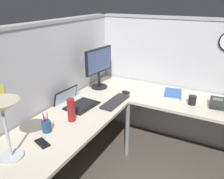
{
  "coord_description": "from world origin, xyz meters",
  "views": [
    {
      "loc": [
        -1.97,
        -0.76,
        1.8
      ],
      "look_at": [
        0.06,
        0.31,
        0.86
      ],
      "focal_mm": 36.96,
      "sensor_mm": 36.0,
      "label": 1
    }
  ],
  "objects_px": {
    "desk_lamp_dome": "(3,112)",
    "office_phone": "(221,104)",
    "laptop": "(75,102)",
    "cell_phone": "(42,143)",
    "monitor": "(99,65)",
    "keyboard": "(115,102)",
    "pen_cup": "(46,126)",
    "coffee_mug": "(192,100)",
    "computer_mouse": "(126,92)",
    "book_stack": "(172,94)",
    "thermos_flask": "(71,110)"
  },
  "relations": [
    {
      "from": "keyboard",
      "to": "desk_lamp_dome",
      "type": "height_order",
      "value": "desk_lamp_dome"
    },
    {
      "from": "computer_mouse",
      "to": "desk_lamp_dome",
      "type": "height_order",
      "value": "desk_lamp_dome"
    },
    {
      "from": "desk_lamp_dome",
      "to": "thermos_flask",
      "type": "height_order",
      "value": "desk_lamp_dome"
    },
    {
      "from": "coffee_mug",
      "to": "keyboard",
      "type": "bearing_deg",
      "value": 114.62
    },
    {
      "from": "laptop",
      "to": "thermos_flask",
      "type": "bearing_deg",
      "value": -148.37
    },
    {
      "from": "laptop",
      "to": "book_stack",
      "type": "bearing_deg",
      "value": -50.66
    },
    {
      "from": "desk_lamp_dome",
      "to": "cell_phone",
      "type": "xyz_separation_m",
      "value": [
        0.23,
        -0.08,
        -0.36
      ]
    },
    {
      "from": "laptop",
      "to": "keyboard",
      "type": "relative_size",
      "value": 0.95
    },
    {
      "from": "computer_mouse",
      "to": "coffee_mug",
      "type": "relative_size",
      "value": 1.08
    },
    {
      "from": "coffee_mug",
      "to": "laptop",
      "type": "bearing_deg",
      "value": 117.59
    },
    {
      "from": "coffee_mug",
      "to": "office_phone",
      "type": "bearing_deg",
      "value": -77.26
    },
    {
      "from": "monitor",
      "to": "keyboard",
      "type": "xyz_separation_m",
      "value": [
        -0.3,
        -0.38,
        -0.28
      ]
    },
    {
      "from": "desk_lamp_dome",
      "to": "office_phone",
      "type": "distance_m",
      "value": 2.03
    },
    {
      "from": "book_stack",
      "to": "cell_phone",
      "type": "bearing_deg",
      "value": 154.59
    },
    {
      "from": "computer_mouse",
      "to": "desk_lamp_dome",
      "type": "distance_m",
      "value": 1.5
    },
    {
      "from": "laptop",
      "to": "cell_phone",
      "type": "distance_m",
      "value": 0.72
    },
    {
      "from": "monitor",
      "to": "cell_phone",
      "type": "distance_m",
      "value": 1.28
    },
    {
      "from": "monitor",
      "to": "cell_phone",
      "type": "bearing_deg",
      "value": -170.3
    },
    {
      "from": "pen_cup",
      "to": "cell_phone",
      "type": "bearing_deg",
      "value": -149.66
    },
    {
      "from": "laptop",
      "to": "pen_cup",
      "type": "distance_m",
      "value": 0.56
    },
    {
      "from": "keyboard",
      "to": "book_stack",
      "type": "relative_size",
      "value": 1.4
    },
    {
      "from": "coffee_mug",
      "to": "book_stack",
      "type": "bearing_deg",
      "value": 62.07
    },
    {
      "from": "computer_mouse",
      "to": "cell_phone",
      "type": "bearing_deg",
      "value": 172.2
    },
    {
      "from": "pen_cup",
      "to": "cell_phone",
      "type": "xyz_separation_m",
      "value": [
        -0.15,
        -0.09,
        -0.05
      ]
    },
    {
      "from": "keyboard",
      "to": "cell_phone",
      "type": "bearing_deg",
      "value": 171.81
    },
    {
      "from": "laptop",
      "to": "cell_phone",
      "type": "bearing_deg",
      "value": -164.29
    },
    {
      "from": "computer_mouse",
      "to": "monitor",
      "type": "bearing_deg",
      "value": 86.37
    },
    {
      "from": "cell_phone",
      "to": "monitor",
      "type": "bearing_deg",
      "value": 28.59
    },
    {
      "from": "desk_lamp_dome",
      "to": "pen_cup",
      "type": "height_order",
      "value": "desk_lamp_dome"
    },
    {
      "from": "laptop",
      "to": "office_phone",
      "type": "relative_size",
      "value": 1.84
    },
    {
      "from": "pen_cup",
      "to": "monitor",
      "type": "bearing_deg",
      "value": 6.46
    },
    {
      "from": "keyboard",
      "to": "book_stack",
      "type": "height_order",
      "value": "book_stack"
    },
    {
      "from": "pen_cup",
      "to": "cell_phone",
      "type": "height_order",
      "value": "pen_cup"
    },
    {
      "from": "keyboard",
      "to": "coffee_mug",
      "type": "xyz_separation_m",
      "value": [
        0.34,
        -0.74,
        0.04
      ]
    },
    {
      "from": "cell_phone",
      "to": "book_stack",
      "type": "xyz_separation_m",
      "value": [
        1.4,
        -0.67,
        0.02
      ]
    },
    {
      "from": "pen_cup",
      "to": "coffee_mug",
      "type": "bearing_deg",
      "value": -41.61
    },
    {
      "from": "pen_cup",
      "to": "cell_phone",
      "type": "relative_size",
      "value": 1.25
    },
    {
      "from": "pen_cup",
      "to": "book_stack",
      "type": "relative_size",
      "value": 0.59
    },
    {
      "from": "laptop",
      "to": "thermos_flask",
      "type": "xyz_separation_m",
      "value": [
        -0.3,
        -0.18,
        0.09
      ]
    },
    {
      "from": "thermos_flask",
      "to": "monitor",
      "type": "bearing_deg",
      "value": 13.33
    },
    {
      "from": "keyboard",
      "to": "office_phone",
      "type": "distance_m",
      "value": 1.1
    },
    {
      "from": "book_stack",
      "to": "thermos_flask",
      "type": "bearing_deg",
      "value": 145.92
    },
    {
      "from": "keyboard",
      "to": "desk_lamp_dome",
      "type": "relative_size",
      "value": 0.97
    },
    {
      "from": "monitor",
      "to": "book_stack",
      "type": "bearing_deg",
      "value": -79.21
    },
    {
      "from": "coffee_mug",
      "to": "computer_mouse",
      "type": "bearing_deg",
      "value": 94.78
    },
    {
      "from": "laptop",
      "to": "coffee_mug",
      "type": "bearing_deg",
      "value": -62.41
    },
    {
      "from": "computer_mouse",
      "to": "thermos_flask",
      "type": "distance_m",
      "value": 0.84
    },
    {
      "from": "laptop",
      "to": "computer_mouse",
      "type": "bearing_deg",
      "value": -35.06
    },
    {
      "from": "computer_mouse",
      "to": "book_stack",
      "type": "relative_size",
      "value": 0.34
    },
    {
      "from": "office_phone",
      "to": "pen_cup",
      "type": "bearing_deg",
      "value": 132.91
    }
  ]
}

